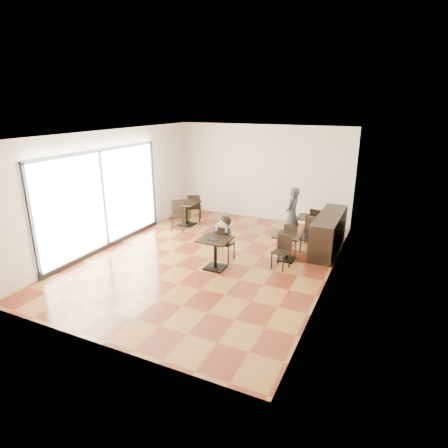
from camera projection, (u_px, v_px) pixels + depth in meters
The scene contains 23 objects.
floor at pixel (210, 259), 9.77m from camera, with size 6.00×8.00×0.01m, color brown.
ceiling at pixel (208, 133), 8.77m from camera, with size 6.00×8.00×0.01m, color white.
wall_back at pixel (263, 173), 12.71m from camera, with size 6.00×0.01×3.20m, color silver.
wall_front at pixel (91, 258), 5.83m from camera, with size 6.00×0.01×3.20m, color silver.
wall_left at pixel (114, 188), 10.48m from camera, with size 0.01×8.00×3.20m, color silver.
wall_right at pixel (332, 214), 8.06m from camera, with size 0.01×8.00×3.20m, color silver.
storefront_window at pixel (103, 199), 10.10m from camera, with size 0.04×4.50×2.60m, color white.
child_table at pixel (215, 253), 9.10m from camera, with size 0.74×0.74×0.79m, color black, non-canonical shape.
child_chair at pixel (225, 243), 9.55m from camera, with size 0.43×0.43×0.95m, color black, non-canonical shape.
child at pixel (225, 239), 9.51m from camera, with size 0.43×0.60×1.19m, color slate, non-canonical shape.
plate at pixel (213, 239), 8.89m from camera, with size 0.27×0.27×0.02m, color black.
pizza_slice at pixel (222, 224), 9.21m from camera, with size 0.28×0.21×0.06m, color #F2E28D, non-canonical shape.
adult_patron at pixel (292, 215), 10.83m from camera, with size 0.58×0.38×1.59m, color #3A3A3F.
cafe_table_mid at pixel (287, 247), 9.61m from camera, with size 0.65×0.65×0.69m, color black, non-canonical shape.
cafe_table_left at pixel (187, 214), 12.34m from camera, with size 0.74×0.74×0.78m, color black, non-canonical shape.
cafe_table_back at pixel (308, 228), 11.05m from camera, with size 0.66×0.66×0.70m, color black, non-canonical shape.
chair_mid_a at pixel (293, 238), 10.06m from camera, with size 0.37×0.37×0.83m, color black, non-canonical shape.
chair_mid_b at pixel (281, 252), 9.11m from camera, with size 0.37×0.37×0.83m, color black, non-canonical shape.
chair_left_a at pixel (195, 207), 12.79m from camera, with size 0.42×0.42×0.94m, color black, non-canonical shape.
chair_left_b at pixel (178, 216), 11.84m from camera, with size 0.42×0.42×0.94m, color black, non-canonical shape.
chair_back_a at pixel (317, 221), 11.45m from camera, with size 0.38×0.38×0.84m, color black, non-canonical shape.
chair_back_b at pixel (309, 232), 10.50m from camera, with size 0.38×0.38×0.84m, color black, non-canonical shape.
service_counter at pixel (329, 232), 10.26m from camera, with size 0.60×2.40×1.00m, color black.
Camera 1 is at (4.17, -7.98, 3.92)m, focal length 30.00 mm.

